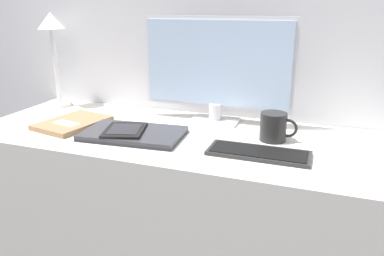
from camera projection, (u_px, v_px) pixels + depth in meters
name	position (u px, v px, depth m)	size (l,w,h in m)	color
desk	(184.00, 222.00, 1.46)	(1.57, 0.57, 0.73)	silver
monitor	(216.00, 68.00, 1.42)	(0.59, 0.11, 0.41)	silver
keyboard	(259.00, 153.00, 1.16)	(0.32, 0.12, 0.01)	#282828
laptop	(133.00, 134.00, 1.32)	(0.36, 0.24, 0.02)	#232328
ereader	(125.00, 130.00, 1.31)	(0.17, 0.20, 0.01)	black
desk_lamp	(53.00, 41.00, 1.64)	(0.12, 0.12, 0.41)	white
notebook	(73.00, 123.00, 1.44)	(0.23, 0.29, 0.02)	#93704C
coffee_mug	(274.00, 127.00, 1.27)	(0.13, 0.09, 0.10)	black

